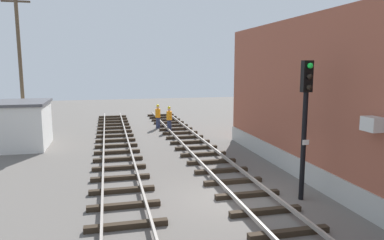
% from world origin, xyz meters
% --- Properties ---
extents(ground_plane, '(80.00, 80.00, 0.00)m').
position_xyz_m(ground_plane, '(0.00, 0.00, 0.00)').
color(ground_plane, '#605B56').
extents(track_near_building, '(2.50, 45.34, 0.32)m').
position_xyz_m(track_near_building, '(0.52, 0.00, 0.13)').
color(track_near_building, '#2D2319').
rests_on(track_near_building, ground).
extents(track_centre, '(2.50, 45.34, 0.32)m').
position_xyz_m(track_centre, '(-4.01, 0.00, 0.13)').
color(track_centre, '#2D2319').
rests_on(track_centre, ground).
extents(signal_mast, '(0.36, 0.40, 5.03)m').
position_xyz_m(signal_mast, '(2.35, -0.68, 3.18)').
color(signal_mast, black).
rests_on(signal_mast, ground).
extents(control_hut, '(3.00, 3.80, 2.76)m').
position_xyz_m(control_hut, '(-9.39, 10.69, 1.39)').
color(control_hut, silver).
rests_on(control_hut, ground).
extents(utility_pole_far, '(1.80, 0.24, 9.45)m').
position_xyz_m(utility_pole_far, '(-10.11, 14.68, 4.92)').
color(utility_pole_far, brown).
rests_on(utility_pole_far, ground).
extents(track_worker_foreground, '(0.40, 0.40, 1.87)m').
position_xyz_m(track_worker_foreground, '(-0.03, 13.79, 0.93)').
color(track_worker_foreground, '#262D4C').
rests_on(track_worker_foreground, ground).
extents(track_worker_distant, '(0.40, 0.40, 1.87)m').
position_xyz_m(track_worker_distant, '(-0.66, 15.29, 0.93)').
color(track_worker_distant, '#262D4C').
rests_on(track_worker_distant, ground).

